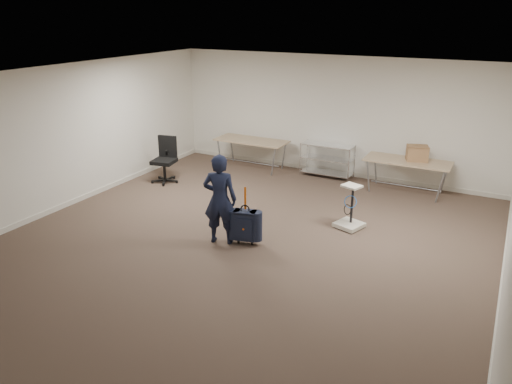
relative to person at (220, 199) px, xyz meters
The scene contains 10 objects.
ground 0.87m from the person, ahead, with size 9.00×9.00×0.00m, color #423328.
room_shell 1.62m from the person, 75.21° to the left, with size 8.00×9.00×9.00m.
folding_table_left 4.25m from the person, 111.11° to the left, with size 1.80×0.75×0.73m.
folding_table_right 4.57m from the person, 60.23° to the left, with size 1.80×0.75×0.73m.
wire_shelf 4.25m from the person, 85.00° to the left, with size 1.22×0.47×0.80m.
person is the anchor object (origin of this frame).
suitcase 0.61m from the person, 15.89° to the left, with size 0.42×0.30×1.03m.
office_chair 3.56m from the person, 142.75° to the left, with size 0.63×0.63×1.04m.
equipment_cart 2.46m from the person, 42.18° to the left, with size 0.57×0.57×0.82m.
cardboard_box 4.72m from the person, 58.98° to the left, with size 0.43×0.32×0.32m, color olive.
Camera 1 is at (3.79, -6.62, 3.79)m, focal length 35.00 mm.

